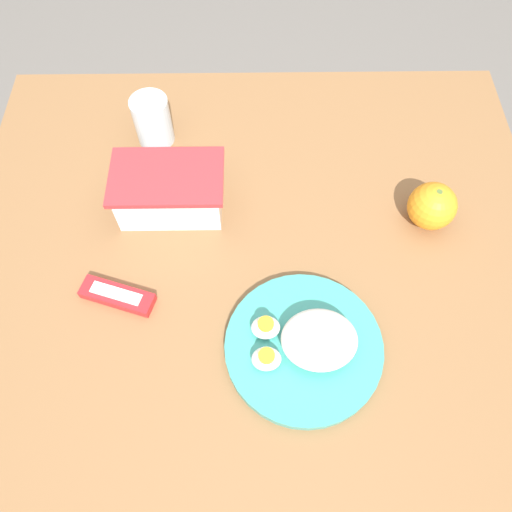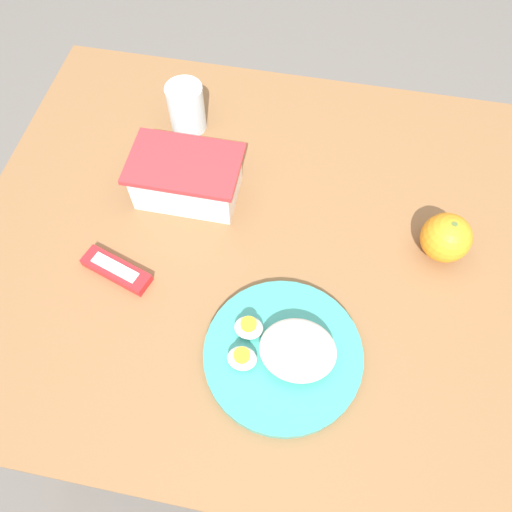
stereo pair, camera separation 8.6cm
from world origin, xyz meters
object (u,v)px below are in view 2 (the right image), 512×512
at_px(food_container, 187,180).
at_px(drinking_glass, 186,108).
at_px(candy_bar, 116,270).
at_px(rice_plate, 286,352).
at_px(orange_fruit, 446,238).

bearing_deg(food_container, drinking_glass, 104.99).
xyz_separation_m(food_container, candy_bar, (-0.08, -0.19, -0.03)).
bearing_deg(rice_plate, drinking_glass, 121.57).
xyz_separation_m(food_container, rice_plate, (0.23, -0.28, -0.02)).
bearing_deg(candy_bar, rice_plate, -16.69).
height_order(food_container, candy_bar, food_container).
height_order(orange_fruit, drinking_glass, drinking_glass).
bearing_deg(food_container, rice_plate, -50.66).
distance_m(food_container, drinking_glass, 0.17).
distance_m(rice_plate, candy_bar, 0.33).
bearing_deg(orange_fruit, candy_bar, -164.42).
bearing_deg(rice_plate, orange_fruit, 46.16).
height_order(orange_fruit, rice_plate, orange_fruit).
relative_size(rice_plate, candy_bar, 1.92).
bearing_deg(candy_bar, drinking_glass, 84.44).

